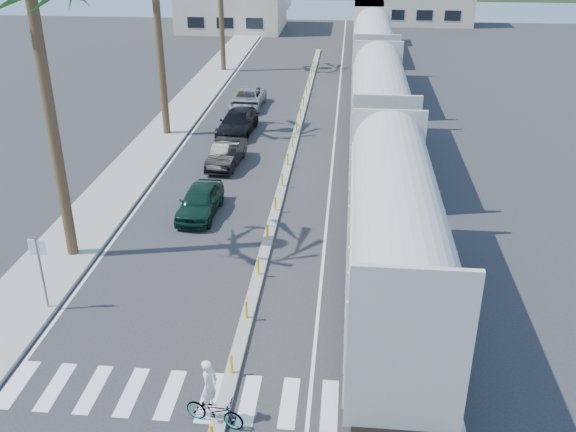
% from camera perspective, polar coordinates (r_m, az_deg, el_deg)
% --- Properties ---
extents(ground, '(140.00, 140.00, 0.00)m').
position_cam_1_polar(ground, '(21.53, -4.54, -12.33)').
color(ground, '#28282B').
rests_on(ground, ground).
extents(sidewalk, '(3.00, 90.00, 0.15)m').
position_cam_1_polar(sidewalk, '(45.25, -9.93, 8.42)').
color(sidewalk, gray).
rests_on(sidewalk, ground).
extents(rails, '(1.56, 100.00, 0.06)m').
position_cam_1_polar(rails, '(46.60, 7.50, 9.03)').
color(rails, black).
rests_on(rails, ground).
extents(median, '(0.45, 60.00, 0.85)m').
position_cam_1_polar(median, '(39.05, 0.38, 6.03)').
color(median, gray).
rests_on(median, ground).
extents(crosswalk, '(14.00, 2.20, 0.01)m').
position_cam_1_polar(crosswalk, '(20.02, -5.53, -15.82)').
color(crosswalk, silver).
rests_on(crosswalk, ground).
extents(lane_markings, '(9.42, 90.00, 0.01)m').
position_cam_1_polar(lane_markings, '(44.05, -1.84, 8.22)').
color(lane_markings, silver).
rests_on(lane_markings, ground).
extents(freight_train, '(3.00, 60.94, 5.85)m').
position_cam_1_polar(freight_train, '(41.32, 7.87, 10.99)').
color(freight_train, '#BAB8AA').
rests_on(freight_train, ground).
extents(street_sign, '(0.60, 0.08, 3.00)m').
position_cam_1_polar(street_sign, '(24.23, -21.19, -3.91)').
color(street_sign, slate).
rests_on(street_sign, ground).
extents(car_lead, '(1.97, 4.29, 1.42)m').
position_cam_1_polar(car_lead, '(30.65, -7.83, 1.34)').
color(car_lead, black).
rests_on(car_lead, ground).
extents(car_second, '(2.07, 4.44, 1.39)m').
position_cam_1_polar(car_second, '(36.57, -5.50, 5.54)').
color(car_second, black).
rests_on(car_second, ground).
extents(car_third, '(2.71, 5.32, 1.47)m').
position_cam_1_polar(car_third, '(41.91, -4.52, 8.28)').
color(car_third, black).
rests_on(car_third, ground).
extents(car_rear, '(2.53, 4.98, 1.34)m').
position_cam_1_polar(car_rear, '(47.63, -3.64, 10.37)').
color(car_rear, '#A9ACAF').
rests_on(car_rear, ground).
extents(cyclist, '(1.52, 2.09, 2.17)m').
position_cam_1_polar(cyclist, '(18.85, -6.64, -16.31)').
color(cyclist, '#9EA0A5').
rests_on(cyclist, ground).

